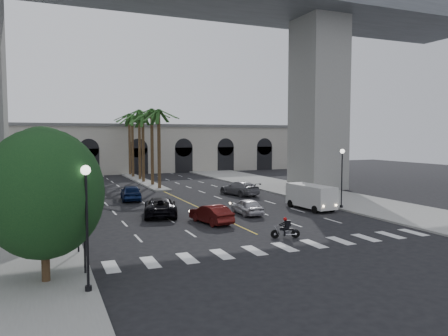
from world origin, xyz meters
TOP-DOWN VIEW (x-y plane):
  - ground at (0.00, 0.00)m, footprint 140.00×140.00m
  - sidewalk_left at (-15.00, 15.00)m, footprint 8.00×100.00m
  - sidewalk_right at (15.00, 15.00)m, footprint 8.00×100.00m
  - median at (0.00, 38.00)m, footprint 2.00×24.00m
  - pier_building at (0.00, 55.00)m, footprint 71.00×10.50m
  - bridge at (3.42, 22.00)m, footprint 75.00×13.00m
  - palm_a at (0.00, 28.00)m, footprint 3.20×3.20m
  - palm_b at (0.10, 32.00)m, footprint 3.20×3.20m
  - palm_c at (-0.20, 36.00)m, footprint 3.20×3.20m
  - palm_d at (0.15, 40.00)m, footprint 3.20×3.20m
  - palm_e at (-0.10, 44.00)m, footprint 3.20×3.20m
  - palm_f at (0.20, 48.00)m, footprint 3.20×3.20m
  - street_tree_near at (-13.00, -3.00)m, footprint 5.20×5.20m
  - street_tree_mid at (-13.00, 10.00)m, footprint 5.44×5.44m
  - street_tree_far at (-13.00, 22.00)m, footprint 5.04×5.04m
  - lamp_post_left_near at (-11.40, -5.00)m, footprint 0.40×0.40m
  - lamp_post_left_far at (-11.40, 16.00)m, footprint 0.40×0.40m
  - lamp_post_right at (11.40, 8.00)m, footprint 0.40×0.40m
  - traffic_signal_near at (-11.30, -2.50)m, footprint 0.25×0.18m
  - traffic_signal_far at (-11.30, 1.50)m, footprint 0.25×0.18m
  - motorcycle_rider at (1.22, 0.40)m, footprint 1.82×0.72m
  - car_a at (2.55, 8.92)m, footprint 1.63×3.93m
  - car_b at (-1.50, 6.68)m, footprint 2.24×4.45m
  - car_c at (-4.23, 11.08)m, footprint 3.71×5.90m
  - car_d at (6.84, 19.78)m, footprint 3.32×5.64m
  - car_e at (-4.84, 20.49)m, footprint 2.42×4.90m
  - cargo_van at (8.83, 8.92)m, footprint 2.30×5.19m
  - pedestrian_a at (-11.67, 5.58)m, footprint 0.59×0.41m

SIDE VIEW (x-z plane):
  - ground at x=0.00m, z-range 0.00..0.00m
  - sidewalk_left at x=-15.00m, z-range 0.00..0.15m
  - sidewalk_right at x=15.00m, z-range 0.00..0.15m
  - median at x=0.00m, z-range 0.00..0.20m
  - motorcycle_rider at x=1.22m, z-range -0.06..1.29m
  - car_a at x=2.55m, z-range 0.00..1.33m
  - car_b at x=-1.50m, z-range 0.00..1.40m
  - car_c at x=-4.23m, z-range 0.00..1.52m
  - car_d at x=6.84m, z-range 0.00..1.53m
  - car_e at x=-4.84m, z-range 0.00..1.60m
  - pedestrian_a at x=-11.67m, z-range 0.15..1.71m
  - cargo_van at x=8.83m, z-range 0.12..2.29m
  - traffic_signal_near at x=-11.30m, z-range 0.69..4.34m
  - traffic_signal_far at x=-11.30m, z-range 0.69..4.34m
  - lamp_post_left_near at x=-11.40m, z-range 0.55..5.90m
  - lamp_post_left_far at x=-11.40m, z-range 0.55..5.90m
  - lamp_post_right at x=11.40m, z-range 0.55..5.90m
  - street_tree_far at x=-13.00m, z-range 0.56..7.24m
  - street_tree_near at x=-13.00m, z-range 0.58..7.47m
  - street_tree_mid at x=-13.00m, z-range 0.61..7.81m
  - pier_building at x=0.00m, z-range 0.02..8.52m
  - palm_c at x=-0.20m, z-range 3.86..13.96m
  - palm_a at x=0.00m, z-range 3.95..14.25m
  - palm_e at x=-0.10m, z-range 3.99..14.39m
  - palm_b at x=0.10m, z-range 4.07..14.67m
  - palm_f at x=0.20m, z-range 4.11..14.81m
  - palm_d at x=0.15m, z-range 4.20..15.10m
  - bridge at x=3.42m, z-range 5.51..31.51m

